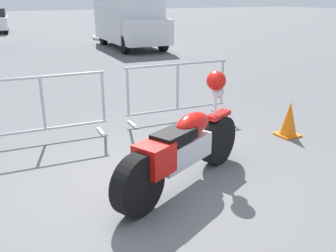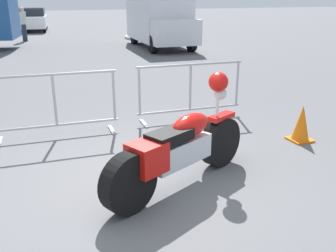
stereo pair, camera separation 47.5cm
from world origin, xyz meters
The scene contains 7 objects.
ground_plane centered at (0.00, 0.00, 0.00)m, with size 120.00×120.00×0.00m, color #5B5B5E.
motorcycle centered at (0.51, -0.27, 0.50)m, with size 2.20×1.15×1.32m.
crowd_barrier_near centered at (-0.70, 2.05, 0.55)m, with size 2.04×0.55×1.07m.
crowd_barrier_far centered at (1.73, 2.05, 0.55)m, with size 2.04×0.55×1.07m.
delivery_van centered at (4.95, 12.25, 1.24)m, with size 2.25×5.11×2.31m.
planter_island centered at (5.86, 15.97, 0.37)m, with size 3.27×3.27×1.08m.
traffic_cone centered at (2.94, 0.40, 0.29)m, with size 0.34×0.34×0.59m.
Camera 1 is at (-1.60, -3.88, 2.23)m, focal length 40.00 mm.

